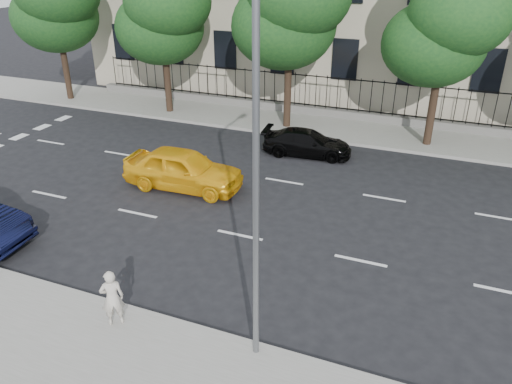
% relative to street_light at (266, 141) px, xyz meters
% --- Properties ---
extents(ground, '(120.00, 120.00, 0.00)m').
position_rel_street_light_xyz_m(ground, '(-2.50, 1.77, -5.15)').
color(ground, black).
rests_on(ground, ground).
extents(near_sidewalk, '(60.00, 4.00, 0.15)m').
position_rel_street_light_xyz_m(near_sidewalk, '(-2.50, -2.23, -5.07)').
color(near_sidewalk, gray).
rests_on(near_sidewalk, ground).
extents(far_sidewalk, '(60.00, 4.00, 0.15)m').
position_rel_street_light_xyz_m(far_sidewalk, '(-2.50, 15.77, -5.07)').
color(far_sidewalk, gray).
rests_on(far_sidewalk, ground).
extents(lane_markings, '(49.60, 4.62, 0.01)m').
position_rel_street_light_xyz_m(lane_markings, '(-2.50, 6.52, -5.14)').
color(lane_markings, silver).
rests_on(lane_markings, ground).
extents(iron_fence, '(30.00, 0.50, 2.20)m').
position_rel_street_light_xyz_m(iron_fence, '(-2.50, 17.47, -4.50)').
color(iron_fence, slate).
rests_on(iron_fence, far_sidewalk).
extents(street_light, '(0.25, 3.32, 8.05)m').
position_rel_street_light_xyz_m(street_light, '(0.00, 0.00, 0.00)').
color(street_light, slate).
rests_on(street_light, near_sidewalk).
extents(tree_b, '(5.53, 5.12, 8.97)m').
position_rel_street_light_xyz_m(tree_b, '(-11.46, 15.13, 0.69)').
color(tree_b, '#382619').
rests_on(tree_b, far_sidewalk).
extents(tree_d, '(5.34, 4.94, 8.84)m').
position_rel_street_light_xyz_m(tree_d, '(2.54, 15.13, 0.69)').
color(tree_d, '#382619').
rests_on(tree_d, far_sidewalk).
extents(yellow_taxi, '(4.75, 2.08, 1.59)m').
position_rel_street_light_xyz_m(yellow_taxi, '(-5.98, 6.78, -4.35)').
color(yellow_taxi, yellow).
rests_on(yellow_taxi, ground).
extents(black_sedan, '(4.15, 2.05, 1.16)m').
position_rel_street_light_xyz_m(black_sedan, '(-2.49, 11.87, -4.57)').
color(black_sedan, black).
rests_on(black_sedan, ground).
extents(woman_near, '(0.67, 0.64, 1.54)m').
position_rel_street_light_xyz_m(woman_near, '(-3.61, -0.94, -4.23)').
color(woman_near, beige).
rests_on(woman_near, near_sidewalk).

